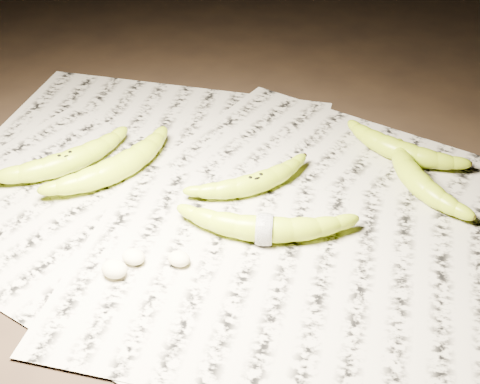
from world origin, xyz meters
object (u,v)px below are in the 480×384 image
at_px(banana_left_b, 119,165).
at_px(banana_center, 255,181).
at_px(banana_upper_a, 398,148).
at_px(banana_left_a, 65,160).
at_px(banana_upper_b, 415,177).
at_px(banana_taped, 264,227).

distance_m(banana_left_b, banana_center, 0.21).
relative_size(banana_center, banana_upper_a, 0.97).
distance_m(banana_left_a, banana_upper_b, 0.53).
bearing_deg(banana_taped, banana_left_b, 152.13).
height_order(banana_center, banana_upper_a, banana_upper_a).
bearing_deg(banana_upper_a, banana_upper_b, -45.88).
relative_size(banana_left_a, banana_center, 1.19).
xyz_separation_m(banana_taped, banana_upper_a, (0.12, 0.27, -0.00)).
xyz_separation_m(banana_left_b, banana_upper_b, (0.42, 0.15, -0.00)).
bearing_deg(banana_left_a, banana_upper_b, -40.03).
bearing_deg(banana_upper_a, banana_left_b, -136.64).
bearing_deg(banana_center, banana_left_b, 143.23).
height_order(banana_left_b, banana_upper_b, banana_left_b).
xyz_separation_m(banana_taped, banana_upper_b, (0.16, 0.20, -0.00)).
height_order(banana_left_b, banana_center, banana_left_b).
xyz_separation_m(banana_left_a, banana_taped, (0.34, -0.02, -0.00)).
distance_m(banana_left_b, banana_upper_b, 0.45).
relative_size(banana_left_b, banana_upper_b, 1.16).
xyz_separation_m(banana_left_a, banana_center, (0.29, 0.07, -0.00)).
xyz_separation_m(banana_center, banana_upper_b, (0.22, 0.10, 0.00)).
height_order(banana_taped, banana_upper_a, banana_taped).
relative_size(banana_upper_a, banana_upper_b, 1.03).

